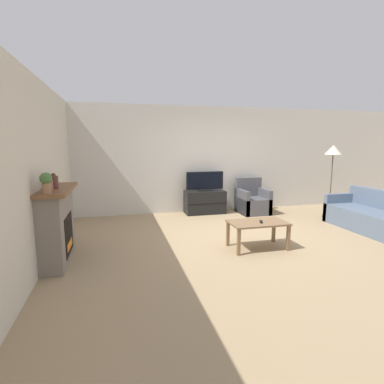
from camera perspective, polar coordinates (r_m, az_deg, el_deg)
ground_plane at (r=5.88m, az=9.20°, el=-8.33°), size 24.00×24.00×0.00m
wall_back at (r=7.83m, az=2.61°, el=6.18°), size 12.00×0.06×2.70m
wall_left at (r=5.26m, az=-26.04°, el=3.83°), size 0.06×12.00×2.70m
fireplace at (r=4.91m, az=-24.31°, el=-5.62°), size 0.43×1.35×1.12m
mantel_vase_left at (r=4.40m, az=-25.53°, el=1.13°), size 0.09×0.09×0.19m
mantel_vase_centre_left at (r=4.69m, az=-24.83°, el=1.79°), size 0.12×0.12×0.23m
potted_plant at (r=4.23m, az=-26.03°, el=1.78°), size 0.15×0.15×0.28m
tv_stand at (r=7.63m, az=2.44°, el=-1.92°), size 1.01×0.48×0.58m
tv at (r=7.55m, az=2.47°, el=1.91°), size 0.96×0.18×0.49m
armchair at (r=7.82m, az=11.39°, el=-1.84°), size 0.70×0.76×0.88m
coffee_table at (r=5.19m, az=12.41°, el=-6.24°), size 0.96×0.56×0.46m
remote at (r=5.15m, az=13.03°, el=-5.53°), size 0.09×0.15×0.02m
couch at (r=7.06m, az=31.86°, el=-4.35°), size 0.85×2.07×0.80m
floor_lamp at (r=7.83m, az=25.29°, el=6.63°), size 0.39×0.39×1.73m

